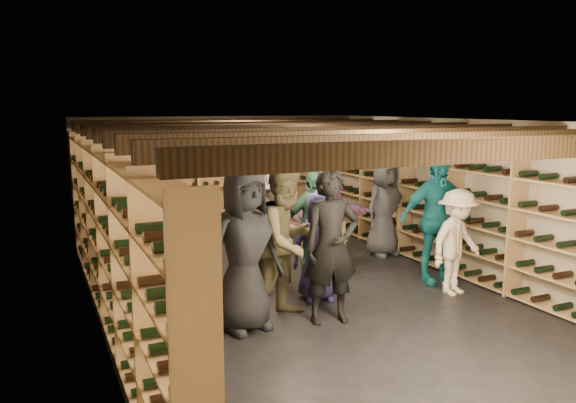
{
  "coord_description": "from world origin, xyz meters",
  "views": [
    {
      "loc": [
        -3.36,
        -6.73,
        2.58
      ],
      "look_at": [
        -0.18,
        0.2,
        1.29
      ],
      "focal_mm": 35.0,
      "sensor_mm": 36.0,
      "label": 1
    }
  ],
  "objects_px": {
    "person_5": "(247,232)",
    "person_11": "(330,217)",
    "crate_loose": "(314,238)",
    "person_12": "(385,208)",
    "person_1": "(331,247)",
    "crate_stack_right": "(329,242)",
    "person_9": "(277,226)",
    "person_6": "(319,246)",
    "person_2": "(287,242)",
    "person_3": "(457,242)",
    "person_4": "(436,219)",
    "person_10": "(313,226)",
    "crate_stack_left": "(179,249)",
    "person_0": "(245,251)"
  },
  "relations": [
    {
      "from": "crate_stack_left",
      "to": "person_2",
      "type": "relative_size",
      "value": 0.36
    },
    {
      "from": "crate_stack_left",
      "to": "person_0",
      "type": "bearing_deg",
      "value": -87.79
    },
    {
      "from": "crate_loose",
      "to": "person_12",
      "type": "xyz_separation_m",
      "value": [
        0.69,
        -1.31,
        0.75
      ]
    },
    {
      "from": "person_6",
      "to": "crate_stack_left",
      "type": "bearing_deg",
      "value": 137.61
    },
    {
      "from": "person_1",
      "to": "person_9",
      "type": "height_order",
      "value": "person_1"
    },
    {
      "from": "person_1",
      "to": "person_6",
      "type": "height_order",
      "value": "person_1"
    },
    {
      "from": "person_4",
      "to": "person_5",
      "type": "bearing_deg",
      "value": 176.39
    },
    {
      "from": "person_0",
      "to": "person_5",
      "type": "xyz_separation_m",
      "value": [
        0.49,
        1.26,
        -0.08
      ]
    },
    {
      "from": "person_10",
      "to": "person_11",
      "type": "bearing_deg",
      "value": 45.71
    },
    {
      "from": "crate_stack_left",
      "to": "person_0",
      "type": "xyz_separation_m",
      "value": [
        0.11,
        -2.74,
        0.61
      ]
    },
    {
      "from": "person_6",
      "to": "person_3",
      "type": "bearing_deg",
      "value": -2.1
    },
    {
      "from": "crate_stack_right",
      "to": "person_4",
      "type": "bearing_deg",
      "value": -60.97
    },
    {
      "from": "person_1",
      "to": "person_5",
      "type": "distance_m",
      "value": 1.56
    },
    {
      "from": "crate_stack_left",
      "to": "crate_loose",
      "type": "distance_m",
      "value": 2.89
    },
    {
      "from": "crate_stack_right",
      "to": "person_5",
      "type": "bearing_deg",
      "value": -154.04
    },
    {
      "from": "crate_stack_right",
      "to": "person_3",
      "type": "relative_size",
      "value": 0.46
    },
    {
      "from": "person_3",
      "to": "person_6",
      "type": "height_order",
      "value": "same"
    },
    {
      "from": "person_3",
      "to": "person_5",
      "type": "distance_m",
      "value": 2.91
    },
    {
      "from": "person_0",
      "to": "person_1",
      "type": "relative_size",
      "value": 1.02
    },
    {
      "from": "person_2",
      "to": "person_10",
      "type": "relative_size",
      "value": 1.14
    },
    {
      "from": "crate_stack_right",
      "to": "person_6",
      "type": "bearing_deg",
      "value": -122.97
    },
    {
      "from": "person_2",
      "to": "crate_loose",
      "type": "bearing_deg",
      "value": 32.94
    },
    {
      "from": "person_3",
      "to": "person_9",
      "type": "relative_size",
      "value": 0.92
    },
    {
      "from": "person_1",
      "to": "person_9",
      "type": "distance_m",
      "value": 1.92
    },
    {
      "from": "crate_stack_right",
      "to": "person_6",
      "type": "distance_m",
      "value": 1.91
    },
    {
      "from": "person_11",
      "to": "person_10",
      "type": "bearing_deg",
      "value": -134.72
    },
    {
      "from": "person_0",
      "to": "person_10",
      "type": "relative_size",
      "value": 1.13
    },
    {
      "from": "crate_loose",
      "to": "crate_stack_left",
      "type": "bearing_deg",
      "value": -166.03
    },
    {
      "from": "person_1",
      "to": "person_10",
      "type": "height_order",
      "value": "person_1"
    },
    {
      "from": "crate_loose",
      "to": "person_3",
      "type": "distance_m",
      "value": 3.56
    },
    {
      "from": "person_11",
      "to": "person_6",
      "type": "bearing_deg",
      "value": -125.08
    },
    {
      "from": "crate_stack_right",
      "to": "person_1",
      "type": "xyz_separation_m",
      "value": [
        -1.26,
        -2.33,
        0.59
      ]
    },
    {
      "from": "person_11",
      "to": "crate_loose",
      "type": "bearing_deg",
      "value": 72.16
    },
    {
      "from": "person_4",
      "to": "person_10",
      "type": "relative_size",
      "value": 1.14
    },
    {
      "from": "crate_stack_right",
      "to": "person_9",
      "type": "xyz_separation_m",
      "value": [
        -1.13,
        -0.42,
        0.47
      ]
    },
    {
      "from": "crate_stack_right",
      "to": "person_4",
      "type": "height_order",
      "value": "person_4"
    },
    {
      "from": "crate_stack_left",
      "to": "crate_loose",
      "type": "relative_size",
      "value": 1.36
    },
    {
      "from": "crate_stack_right",
      "to": "person_9",
      "type": "height_order",
      "value": "person_9"
    },
    {
      "from": "person_0",
      "to": "person_12",
      "type": "xyz_separation_m",
      "value": [
        3.38,
        2.13,
        -0.11
      ]
    },
    {
      "from": "crate_loose",
      "to": "person_1",
      "type": "bearing_deg",
      "value": -114.56
    },
    {
      "from": "person_6",
      "to": "person_5",
      "type": "bearing_deg",
      "value": 153.32
    },
    {
      "from": "person_2",
      "to": "person_12",
      "type": "height_order",
      "value": "person_2"
    },
    {
      "from": "person_5",
      "to": "person_11",
      "type": "height_order",
      "value": "person_5"
    },
    {
      "from": "crate_stack_left",
      "to": "person_2",
      "type": "bearing_deg",
      "value": -74.37
    },
    {
      "from": "person_1",
      "to": "person_4",
      "type": "height_order",
      "value": "person_4"
    },
    {
      "from": "crate_stack_right",
      "to": "person_3",
      "type": "xyz_separation_m",
      "value": [
        0.82,
        -2.16,
        0.4
      ]
    },
    {
      "from": "person_2",
      "to": "person_10",
      "type": "height_order",
      "value": "person_2"
    },
    {
      "from": "person_1",
      "to": "person_4",
      "type": "bearing_deg",
      "value": 28.29
    },
    {
      "from": "crate_stack_right",
      "to": "person_1",
      "type": "distance_m",
      "value": 2.72
    },
    {
      "from": "person_10",
      "to": "crate_stack_left",
      "type": "bearing_deg",
      "value": 138.97
    }
  ]
}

